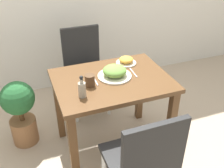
% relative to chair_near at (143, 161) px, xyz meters
% --- Properties ---
extents(ground_plane, '(16.00, 16.00, 0.00)m').
position_rel_chair_near_xyz_m(ground_plane, '(0.04, 0.68, -0.50)').
color(ground_plane, tan).
extents(dining_table, '(0.93, 0.69, 0.72)m').
position_rel_chair_near_xyz_m(dining_table, '(0.04, 0.68, 0.09)').
color(dining_table, brown).
rests_on(dining_table, ground_plane).
extents(chair_near, '(0.42, 0.42, 0.89)m').
position_rel_chair_near_xyz_m(chair_near, '(0.00, 0.00, 0.00)').
color(chair_near, black).
rests_on(chair_near, ground_plane).
extents(chair_far, '(0.42, 0.42, 0.89)m').
position_rel_chair_near_xyz_m(chair_far, '(-0.00, 1.40, 0.00)').
color(chair_far, black).
rests_on(chair_far, ground_plane).
extents(food_plate, '(0.28, 0.28, 0.09)m').
position_rel_chair_near_xyz_m(food_plate, '(0.08, 0.71, 0.26)').
color(food_plate, beige).
rests_on(food_plate, dining_table).
extents(side_plate, '(0.18, 0.18, 0.07)m').
position_rel_chair_near_xyz_m(side_plate, '(0.26, 0.89, 0.25)').
color(side_plate, beige).
rests_on(side_plate, dining_table).
extents(drink_cup, '(0.08, 0.08, 0.09)m').
position_rel_chair_near_xyz_m(drink_cup, '(-0.15, 0.64, 0.27)').
color(drink_cup, '#4C331E').
rests_on(drink_cup, dining_table).
extents(sauce_bottle, '(0.06, 0.06, 0.17)m').
position_rel_chair_near_xyz_m(sauce_bottle, '(-0.24, 0.52, 0.28)').
color(sauce_bottle, gray).
rests_on(sauce_bottle, dining_table).
extents(fork_utensil, '(0.02, 0.18, 0.00)m').
position_rel_chair_near_xyz_m(fork_utensil, '(-0.09, 0.71, 0.22)').
color(fork_utensil, silver).
rests_on(fork_utensil, dining_table).
extents(spoon_utensil, '(0.02, 0.16, 0.00)m').
position_rel_chair_near_xyz_m(spoon_utensil, '(0.24, 0.71, 0.22)').
color(spoon_utensil, silver).
rests_on(spoon_utensil, dining_table).
extents(potted_plant_left, '(0.30, 0.30, 0.64)m').
position_rel_chair_near_xyz_m(potted_plant_left, '(-0.71, 1.03, -0.14)').
color(potted_plant_left, brown).
rests_on(potted_plant_left, ground_plane).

